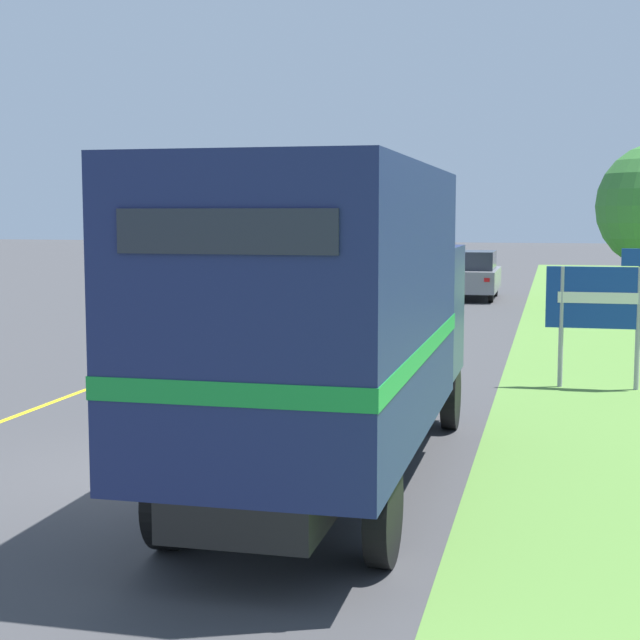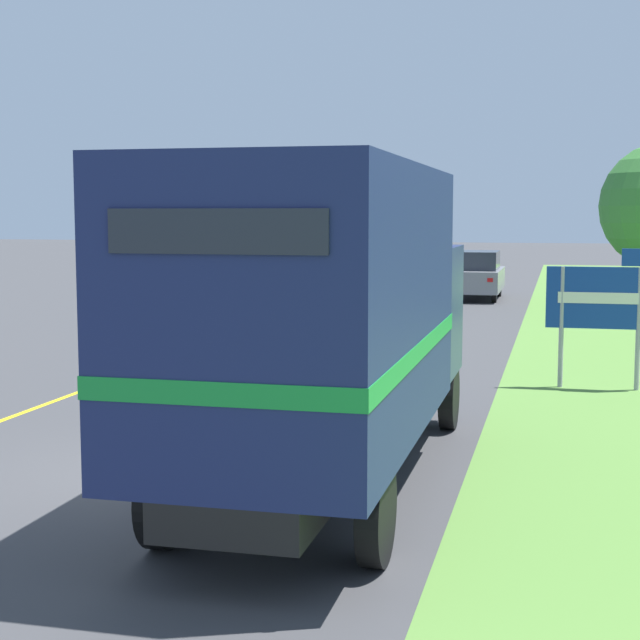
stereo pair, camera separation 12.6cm
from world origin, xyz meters
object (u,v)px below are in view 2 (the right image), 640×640
at_px(highway_sign, 603,301).
at_px(horse_trailer_truck, 325,315).
at_px(lead_car_grey_ahead, 477,275).
at_px(lead_car_white, 312,301).
at_px(lead_car_white_ahead, 433,254).

bearing_deg(highway_sign, horse_trailer_truck, -113.85).
bearing_deg(horse_trailer_truck, highway_sign, 66.15).
bearing_deg(lead_car_grey_ahead, horse_trailer_truck, -89.05).
bearing_deg(horse_trailer_truck, lead_car_white, 104.92).
height_order(horse_trailer_truck, lead_car_white_ahead, horse_trailer_truck).
height_order(lead_car_grey_ahead, highway_sign, highway_sign).
xyz_separation_m(lead_car_white, lead_car_grey_ahead, (3.31, 12.46, -0.01)).
height_order(lead_car_white_ahead, highway_sign, highway_sign).
relative_size(horse_trailer_truck, highway_sign, 3.08).
distance_m(lead_car_white_ahead, highway_sign, 35.86).
relative_size(lead_car_grey_ahead, lead_car_white_ahead, 0.98).
bearing_deg(lead_car_grey_ahead, highway_sign, -78.47).
xyz_separation_m(lead_car_grey_ahead, lead_car_white_ahead, (-3.77, 16.20, 0.07)).
xyz_separation_m(lead_car_white, highway_sign, (7.15, -6.38, 0.69)).
distance_m(lead_car_grey_ahead, highway_sign, 19.24).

